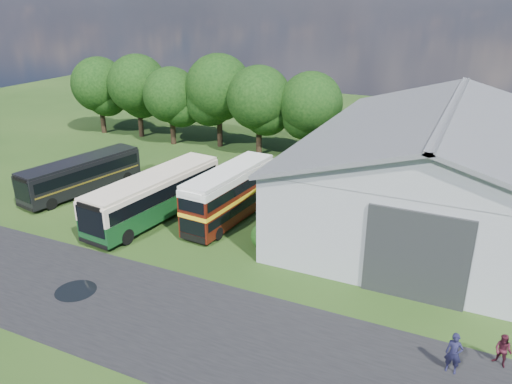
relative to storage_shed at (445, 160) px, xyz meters
The scene contains 18 objects.
ground 22.31m from the storage_shed, 133.18° to the right, with size 120.00×120.00×0.00m, color #1A3711.
asphalt_road 22.84m from the storage_shed, 122.30° to the right, with size 60.00×8.00×0.02m, color black.
puddle 25.50m from the storage_shed, 130.99° to the right, with size 2.20×2.20×0.01m, color black.
storage_shed is the anchor object (origin of this frame).
tree_far_left 38.86m from the storage_shed, 168.09° to the left, with size 6.12×6.12×8.64m.
tree_left_a 34.12m from the storage_shed, 165.53° to the left, with size 6.46×6.46×9.12m.
tree_left_b 29.01m from the storage_shed, 164.98° to the left, with size 5.78×5.78×8.16m.
tree_mid 24.71m from the storage_shed, 159.03° to the left, with size 6.80×6.80×9.60m.
tree_right_a 19.68m from the storage_shed, 156.53° to the left, with size 6.26×6.26×8.83m.
tree_right_b 15.65m from the storage_shed, 146.47° to the left, with size 5.98×5.98×8.45m.
shrub_front 14.33m from the storage_shed, 133.27° to the right, with size 1.70×1.70×1.70m, color #194714.
shrub_mid 13.02m from the storage_shed, 139.65° to the right, with size 1.60×1.60×1.60m, color #194714.
shrub_back 11.90m from the storage_shed, 147.52° to the right, with size 1.80×1.80×1.80m, color #194714.
bus_green_single 20.56m from the storage_shed, 153.31° to the right, with size 3.96×11.92×3.22m.
bus_maroon_double 15.30m from the storage_shed, 151.22° to the right, with size 2.96×9.04×3.82m.
bus_dark_single 27.74m from the storage_shed, 164.05° to the right, with size 4.23×10.46×2.81m.
visitor_a 17.41m from the storage_shed, 81.75° to the right, with size 0.69×0.45×1.88m, color black.
visitor_b 16.57m from the storage_shed, 74.46° to the right, with size 0.74×0.58×1.53m, color #3D131F.
Camera 1 is at (17.16, -19.76, 14.88)m, focal length 35.00 mm.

